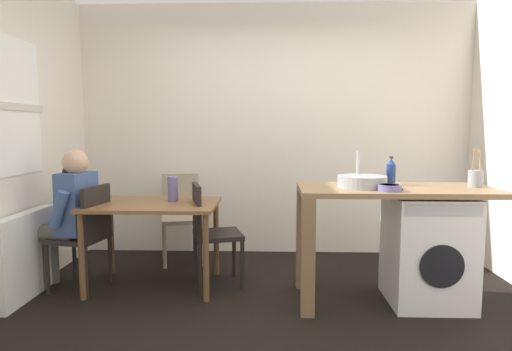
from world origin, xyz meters
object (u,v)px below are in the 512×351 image
chair_spare_by_wall (181,212)px  washing_machine (427,249)px  seated_person (69,212)px  dining_table (154,214)px  bottle_tall_green (391,172)px  utensil_crock (476,178)px  vase (173,189)px  chair_person_seat (86,232)px  mixing_bowl (390,187)px  chair_opposite (209,229)px

chair_spare_by_wall → washing_machine: size_ratio=1.05×
chair_spare_by_wall → seated_person: (-0.79, -0.86, 0.16)m
dining_table → seated_person: 0.71m
bottle_tall_green → utensil_crock: size_ratio=0.77×
vase → chair_person_seat: bearing=-162.9°
seated_person → vase: bearing=-66.9°
chair_person_seat → seated_person: bearing=90.0°
dining_table → bottle_tall_green: bearing=-3.5°
chair_person_seat → chair_spare_by_wall: 1.09m
dining_table → chair_person_seat: chair_person_seat is taller
bottle_tall_green → mixing_bowl: (-0.11, -0.36, -0.08)m
chair_person_seat → chair_spare_by_wall: same height
chair_spare_by_wall → mixing_bowl: size_ratio=5.22×
chair_person_seat → vase: 0.80m
washing_machine → mixing_bowl: mixing_bowl is taller
chair_person_seat → vase: size_ratio=4.19×
chair_opposite → seated_person: seated_person is taller
washing_machine → vase: (-2.10, 0.39, 0.42)m
washing_machine → mixing_bowl: 0.66m
chair_person_seat → seated_person: (-0.16, 0.03, 0.16)m
seated_person → washing_machine: (2.95, -0.20, -0.24)m
chair_person_seat → bottle_tall_green: bearing=-79.2°
utensil_crock → chair_opposite: bearing=173.0°
chair_spare_by_wall → utensil_crock: (2.53, -1.00, 0.48)m
bottle_tall_green → dining_table: bearing=176.5°
chair_opposite → dining_table: bearing=-102.4°
seated_person → chair_person_seat: bearing=-90.0°
dining_table → utensil_crock: 2.65m
chair_person_seat → bottle_tall_green: 2.59m
chair_opposite → vase: size_ratio=4.19×
seated_person → vase: (0.85, 0.18, 0.18)m
washing_machine → utensil_crock: bearing=8.1°
mixing_bowl → vase: bearing=161.4°
utensil_crock → dining_table: bearing=174.9°
chair_person_seat → chair_opposite: size_ratio=1.00×
dining_table → mixing_bowl: mixing_bowl is taller
dining_table → chair_opposite: (0.48, 0.03, -0.14)m
chair_person_seat → mixing_bowl: bearing=-87.7°
chair_opposite → utensil_crock: bearing=67.1°
bottle_tall_green → chair_person_seat: bearing=179.9°
dining_table → vase: (0.15, 0.10, 0.20)m
utensil_crock → vase: utensil_crock is taller
seated_person → bottle_tall_green: bearing=-79.8°
chair_spare_by_wall → mixing_bowl: 2.24m
chair_person_seat → seated_person: 0.23m
chair_opposite → bottle_tall_green: bottle_tall_green is taller
chair_person_seat → bottle_tall_green: (2.54, -0.01, 0.52)m
chair_spare_by_wall → seated_person: seated_person is taller
chair_spare_by_wall → mixing_bowl: (1.80, -1.25, 0.44)m
dining_table → chair_person_seat: 0.57m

